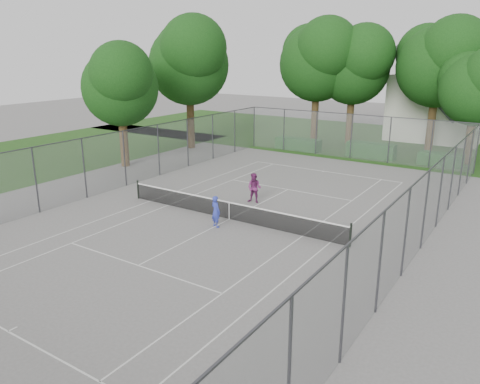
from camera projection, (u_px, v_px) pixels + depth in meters
The scene contains 17 objects.
ground at pixel (229, 219), 23.74m from camera, with size 120.00×120.00×0.00m, color slate.
grass_far at pixel (384, 141), 44.55m from camera, with size 60.00×20.00×0.00m, color #1C4012.
court_markings at pixel (229, 219), 23.74m from camera, with size 11.03×23.83×0.01m.
tennis_net at pixel (229, 210), 23.59m from camera, with size 12.87×0.10×1.10m.
perimeter_fence at pixel (229, 185), 23.22m from camera, with size 18.08×34.08×3.52m.
tree_far_left at pixel (318, 57), 41.78m from camera, with size 7.77×7.10×11.17m.
tree_far_midleft at pixel (354, 62), 41.36m from camera, with size 7.34×6.70×10.55m.
tree_far_midright at pixel (440, 60), 37.90m from camera, with size 7.63×6.97×10.97m.
tree_far_right at pixel (479, 84), 33.71m from camera, with size 6.03×5.50×8.67m.
tree_side_back at pixel (189, 58), 39.11m from camera, with size 7.75×7.07×11.14m.
tree_side_front at pixel (120, 82), 33.01m from camera, with size 6.21×5.67×8.93m.
hedge_left at pixel (298, 144), 40.49m from camera, with size 3.94×1.18×0.98m, color #184B19.
hedge_mid at pixel (371, 150), 37.40m from camera, with size 3.80×1.09×1.19m, color #184B19.
hedge_right at pixel (440, 159), 34.85m from camera, with size 3.13×1.15×0.94m, color #184B19.
house at pixel (438, 97), 44.09m from camera, with size 8.14×6.31×10.14m.
girl_player at pixel (216, 211), 22.53m from camera, with size 0.57×0.37×1.56m, color #2C38A5.
woman_player at pixel (254, 188), 26.14m from camera, with size 0.82×0.64×1.70m, color #742661.
Camera 1 is at (12.71, -18.37, 8.18)m, focal length 35.00 mm.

